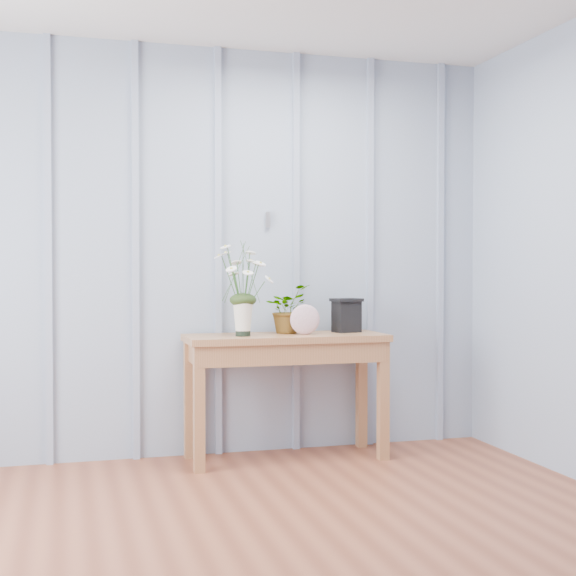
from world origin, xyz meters
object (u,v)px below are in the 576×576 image
object	(u,v)px
carved_box	(346,315)
felt_disc_vessel	(305,320)
sideboard	(286,353)
daisy_vase	(243,278)

from	to	relation	value
carved_box	felt_disc_vessel	bearing A→B (deg)	-161.35
sideboard	daisy_vase	world-z (taller)	daisy_vase
felt_disc_vessel	carved_box	xyz separation A→B (m)	(0.30, 0.10, 0.02)
felt_disc_vessel	carved_box	bearing A→B (deg)	23.96
sideboard	felt_disc_vessel	bearing A→B (deg)	-22.00
daisy_vase	felt_disc_vessel	world-z (taller)	daisy_vase
sideboard	daisy_vase	bearing A→B (deg)	-171.14
daisy_vase	carved_box	size ratio (longest dim) A/B	2.61
sideboard	carved_box	xyz separation A→B (m)	(0.41, 0.06, 0.22)
carved_box	sideboard	bearing A→B (deg)	-171.90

